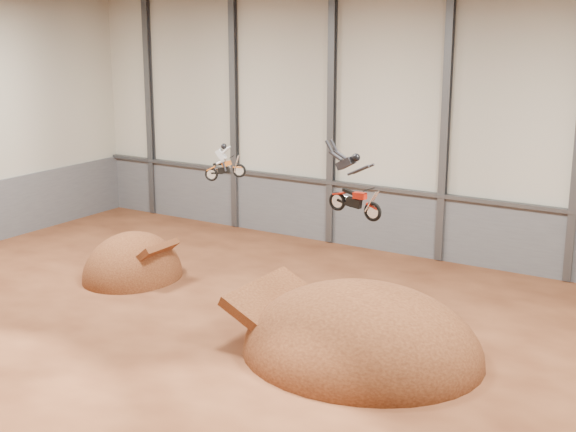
{
  "coord_description": "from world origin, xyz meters",
  "views": [
    {
      "loc": [
        18.13,
        -24.28,
        12.71
      ],
      "look_at": [
        0.53,
        4.0,
        4.37
      ],
      "focal_mm": 50.0,
      "sensor_mm": 36.0,
      "label": 1
    }
  ],
  "objects_px": {
    "takeoff_ramp": "(133,278)",
    "fmx_rider_a": "(226,160)",
    "fmx_rider_b": "(354,181)",
    "landing_ramp": "(361,355)"
  },
  "relations": [
    {
      "from": "fmx_rider_a",
      "to": "fmx_rider_b",
      "type": "height_order",
      "value": "fmx_rider_b"
    },
    {
      "from": "fmx_rider_a",
      "to": "fmx_rider_b",
      "type": "relative_size",
      "value": 0.64
    },
    {
      "from": "takeoff_ramp",
      "to": "fmx_rider_b",
      "type": "distance_m",
      "value": 14.99
    },
    {
      "from": "landing_ramp",
      "to": "takeoff_ramp",
      "type": "bearing_deg",
      "value": 170.19
    },
    {
      "from": "takeoff_ramp",
      "to": "landing_ramp",
      "type": "xyz_separation_m",
      "value": [
        13.94,
        -2.41,
        0.0
      ]
    },
    {
      "from": "takeoff_ramp",
      "to": "fmx_rider_a",
      "type": "height_order",
      "value": "fmx_rider_a"
    },
    {
      "from": "takeoff_ramp",
      "to": "fmx_rider_b",
      "type": "bearing_deg",
      "value": -8.39
    },
    {
      "from": "landing_ramp",
      "to": "fmx_rider_a",
      "type": "height_order",
      "value": "fmx_rider_a"
    },
    {
      "from": "landing_ramp",
      "to": "fmx_rider_b",
      "type": "height_order",
      "value": "fmx_rider_b"
    },
    {
      "from": "fmx_rider_b",
      "to": "takeoff_ramp",
      "type": "bearing_deg",
      "value": 177.69
    }
  ]
}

